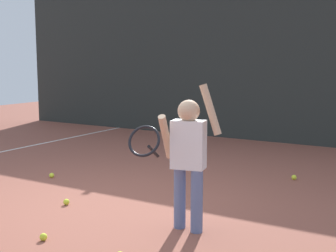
% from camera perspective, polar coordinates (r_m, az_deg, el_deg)
% --- Properties ---
extents(ground_plane, '(20.00, 20.00, 0.00)m').
position_cam_1_polar(ground_plane, '(5.12, -9.16, -9.78)').
color(ground_plane, brown).
extents(back_fence_windscreen, '(11.75, 0.08, 3.29)m').
position_cam_1_polar(back_fence_windscreen, '(9.18, 10.97, 8.47)').
color(back_fence_windscreen, '#282D2B').
rests_on(back_fence_windscreen, ground).
extents(fence_post_0, '(0.09, 0.09, 3.44)m').
position_cam_1_polar(fence_post_0, '(12.43, -14.85, 8.56)').
color(fence_post_0, slate).
rests_on(fence_post_0, ground).
extents(fence_post_1, '(0.09, 0.09, 3.44)m').
position_cam_1_polar(fence_post_1, '(10.05, 0.71, 9.00)').
color(fence_post_1, slate).
rests_on(fence_post_1, ground).
extents(tennis_player, '(0.63, 0.67, 1.35)m').
position_cam_1_polar(tennis_player, '(4.24, 2.28, -3.27)').
color(tennis_player, slate).
rests_on(tennis_player, ground).
extents(tennis_ball_1, '(0.07, 0.07, 0.07)m').
position_cam_1_polar(tennis_ball_1, '(6.46, -13.93, -5.83)').
color(tennis_ball_1, '#CCE033').
rests_on(tennis_ball_1, ground).
extents(tennis_ball_4, '(0.07, 0.07, 0.07)m').
position_cam_1_polar(tennis_ball_4, '(5.26, -12.23, -8.99)').
color(tennis_ball_4, '#CCE033').
rests_on(tennis_ball_4, ground).
extents(tennis_ball_5, '(0.07, 0.07, 0.07)m').
position_cam_1_polar(tennis_ball_5, '(6.38, 15.04, -6.04)').
color(tennis_ball_5, '#CCE033').
rests_on(tennis_ball_5, ground).
extents(tennis_ball_7, '(0.07, 0.07, 0.07)m').
position_cam_1_polar(tennis_ball_7, '(4.32, -14.88, -12.88)').
color(tennis_ball_7, '#CCE033').
rests_on(tennis_ball_7, ground).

